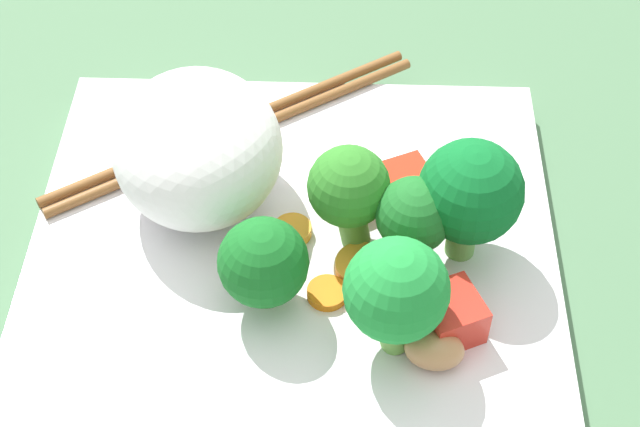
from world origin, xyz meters
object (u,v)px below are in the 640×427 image
(chopstick_pair, at_px, (235,129))
(carrot_slice_1, at_px, (327,293))
(rice_mound, at_px, (197,148))
(broccoli_floret_3, at_px, (396,291))
(square_plate, at_px, (292,269))

(chopstick_pair, bearing_deg, carrot_slice_1, 82.32)
(rice_mound, relative_size, broccoli_floret_3, 1.52)
(rice_mound, bearing_deg, chopstick_pair, 74.20)
(square_plate, relative_size, carrot_slice_1, 13.57)
(rice_mound, bearing_deg, carrot_slice_1, -44.69)
(square_plate, bearing_deg, chopstick_pair, 111.26)
(chopstick_pair, bearing_deg, rice_mound, 41.36)
(square_plate, height_order, carrot_slice_1, carrot_slice_1)
(square_plate, xyz_separation_m, chopstick_pair, (-0.04, 0.09, 0.01))
(carrot_slice_1, distance_m, chopstick_pair, 0.13)
(rice_mound, relative_size, carrot_slice_1, 4.92)
(broccoli_floret_3, bearing_deg, rice_mound, 136.88)
(broccoli_floret_3, bearing_deg, square_plate, 135.15)
(square_plate, relative_size, chopstick_pair, 1.33)
(square_plate, distance_m, carrot_slice_1, 0.03)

